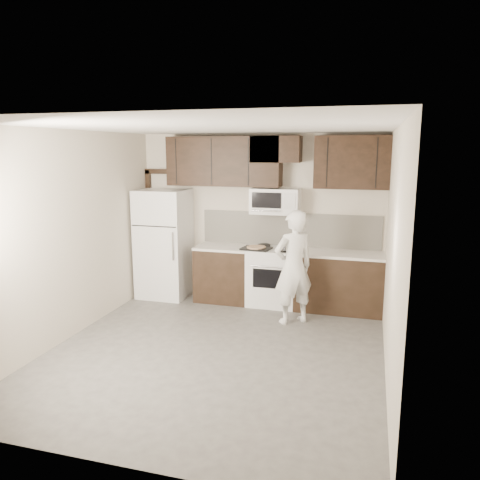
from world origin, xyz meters
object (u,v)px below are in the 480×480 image
at_px(microwave, 275,201).
at_px(refrigerator, 164,244).
at_px(person, 293,267).
at_px(stove, 273,276).

bearing_deg(microwave, refrigerator, -174.85).
bearing_deg(person, stove, -96.27).
height_order(stove, refrigerator, refrigerator).
bearing_deg(microwave, person, -62.02).
bearing_deg(stove, person, -58.29).
relative_size(microwave, person, 0.47).
distance_m(stove, microwave, 1.20).
distance_m(stove, person, 0.92).
bearing_deg(person, microwave, -100.01).
height_order(microwave, person, microwave).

